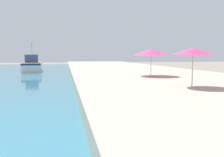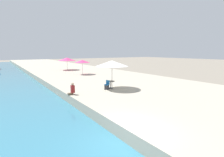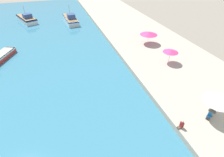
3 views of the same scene
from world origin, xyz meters
The scene contains 9 objects.
quay_promenade centered at (8.00, 37.00, 0.38)m, with size 16.00×90.00×0.77m.
fishing_boat_mid centered at (-6.00, 49.34, 0.98)m, with size 3.51×9.54×4.77m.
fishing_boat_far centered at (-17.77, 53.98, 0.90)m, with size 6.22×9.51×4.38m.
cafe_umbrella_pink centered at (4.72, 8.39, 3.30)m, with size 3.29×3.29×2.82m.
cafe_umbrella_white centered at (6.81, 20.38, 2.89)m, with size 2.49×2.49×2.34m.
cafe_umbrella_striped centered at (7.07, 28.45, 2.94)m, with size 3.45×3.45×2.48m.
cafe_table centered at (4.60, 8.46, 1.30)m, with size 0.80×0.80×0.74m.
cafe_chair_left centered at (3.95, 8.15, 1.09)m, with size 0.56×0.54×0.91m.
person_at_quay centered at (0.36, 8.07, 1.23)m, with size 0.56×0.36×1.04m.
Camera 3 is at (-10.18, -1.11, 15.62)m, focal length 28.00 mm.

